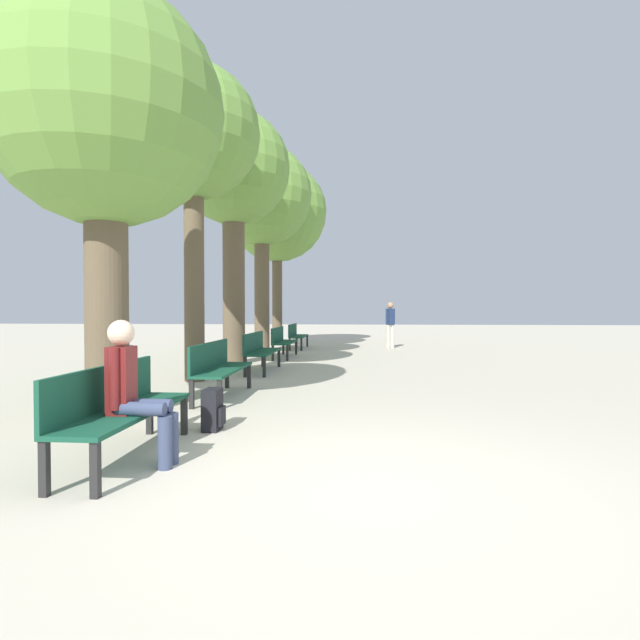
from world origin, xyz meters
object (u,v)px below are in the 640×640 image
object	(u,v)px
bench_row_0	(118,404)
bench_row_2	(259,349)
bench_row_3	(282,340)
person_seated	(134,388)
tree_row_4	(277,213)
tree_row_3	(262,197)
bench_row_1	(218,365)
backpack	(213,410)
tree_row_2	(233,174)
tree_row_0	(105,114)
pedestrian_near	(390,322)
bench_row_4	(296,334)
tree_row_1	(193,137)

from	to	relation	value
bench_row_0	bench_row_2	world-z (taller)	same
bench_row_3	person_seated	xyz separation A→B (m)	(0.23, -9.64, 0.17)
bench_row_2	tree_row_4	size ratio (longest dim) A/B	0.28
bench_row_0	tree_row_3	xyz separation A→B (m)	(-0.93, 11.33, 4.38)
bench_row_1	person_seated	xyz separation A→B (m)	(0.23, -3.32, 0.17)
tree_row_4	backpack	size ratio (longest dim) A/B	14.85
tree_row_2	person_seated	bearing A→B (deg)	-81.71
tree_row_2	tree_row_4	size ratio (longest dim) A/B	0.91
tree_row_2	tree_row_4	world-z (taller)	tree_row_4
tree_row_3	backpack	world-z (taller)	tree_row_3
tree_row_4	tree_row_0	bearing A→B (deg)	-90.00
tree_row_0	backpack	distance (m)	3.82
backpack	person_seated	bearing A→B (deg)	-103.34
bench_row_0	bench_row_3	distance (m)	9.48
bench_row_0	tree_row_2	world-z (taller)	tree_row_2
person_seated	pedestrian_near	xyz separation A→B (m)	(3.00, 13.27, 0.24)
bench_row_1	tree_row_4	bearing A→B (deg)	94.79
tree_row_2	tree_row_3	xyz separation A→B (m)	(0.00, 3.54, 0.20)
bench_row_2	pedestrian_near	distance (m)	7.53
tree_row_2	backpack	size ratio (longest dim) A/B	13.46
tree_row_3	tree_row_4	world-z (taller)	tree_row_4
tree_row_0	bench_row_0	bearing A→B (deg)	-59.62
bench_row_2	tree_row_3	size ratio (longest dim) A/B	0.29
bench_row_4	pedestrian_near	world-z (taller)	pedestrian_near
bench_row_0	pedestrian_near	distance (m)	13.51
bench_row_2	backpack	world-z (taller)	bench_row_2
tree_row_0	tree_row_1	xyz separation A→B (m)	(-0.00, 3.25, 0.84)
tree_row_1	backpack	xyz separation A→B (m)	(1.46, -3.71, -4.33)
tree_row_1	tree_row_2	world-z (taller)	tree_row_2
bench_row_0	backpack	xyz separation A→B (m)	(0.53, 1.12, -0.27)
bench_row_2	person_seated	bearing A→B (deg)	-87.98
tree_row_2	pedestrian_near	bearing A→B (deg)	52.05
tree_row_2	tree_row_0	bearing A→B (deg)	-90.00
backpack	tree_row_0	bearing A→B (deg)	162.43
bench_row_2	bench_row_4	distance (m)	6.32
bench_row_0	backpack	distance (m)	1.27
tree_row_1	person_seated	xyz separation A→B (m)	(1.16, -5.00, -3.89)
person_seated	bench_row_3	bearing A→B (deg)	91.36
tree_row_1	pedestrian_near	world-z (taller)	tree_row_1
bench_row_2	tree_row_2	xyz separation A→B (m)	(-0.93, 1.47, 4.18)
pedestrian_near	bench_row_0	bearing A→B (deg)	-103.82
bench_row_4	backpack	distance (m)	11.53
bench_row_0	tree_row_0	world-z (taller)	tree_row_0
bench_row_4	pedestrian_near	xyz separation A→B (m)	(3.23, 0.48, 0.41)
tree_row_3	pedestrian_near	size ratio (longest dim) A/B	4.11
bench_row_2	pedestrian_near	size ratio (longest dim) A/B	1.19
bench_row_0	person_seated	distance (m)	0.33
person_seated	bench_row_1	bearing A→B (deg)	93.93
bench_row_1	tree_row_0	bearing A→B (deg)	-120.61
bench_row_1	tree_row_0	world-z (taller)	tree_row_0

